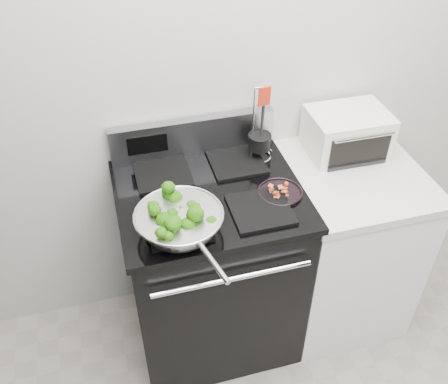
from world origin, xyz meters
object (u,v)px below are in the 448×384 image
object	(u,v)px
toaster_oven	(347,133)
utensil_holder	(259,145)
skillet	(179,220)
bacon_plate	(280,190)
gas_range	(211,265)

from	to	relation	value
toaster_oven	utensil_holder	bearing A→B (deg)	177.96
skillet	bacon_plate	xyz separation A→B (m)	(0.45, 0.11, -0.04)
gas_range	toaster_oven	size ratio (longest dim) A/B	3.10
bacon_plate	gas_range	bearing A→B (deg)	162.17
utensil_holder	toaster_oven	world-z (taller)	utensil_holder
gas_range	skillet	xyz separation A→B (m)	(-0.17, -0.20, 0.52)
toaster_oven	bacon_plate	bearing A→B (deg)	-148.20
utensil_holder	toaster_oven	xyz separation A→B (m)	(0.43, -0.02, 0.01)
skillet	toaster_oven	distance (m)	0.95
gas_range	skillet	world-z (taller)	gas_range
utensil_holder	bacon_plate	bearing A→B (deg)	-95.16
skillet	bacon_plate	distance (m)	0.47
skillet	gas_range	bearing A→B (deg)	36.18
toaster_oven	gas_range	bearing A→B (deg)	-166.25
utensil_holder	skillet	bearing A→B (deg)	-145.01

